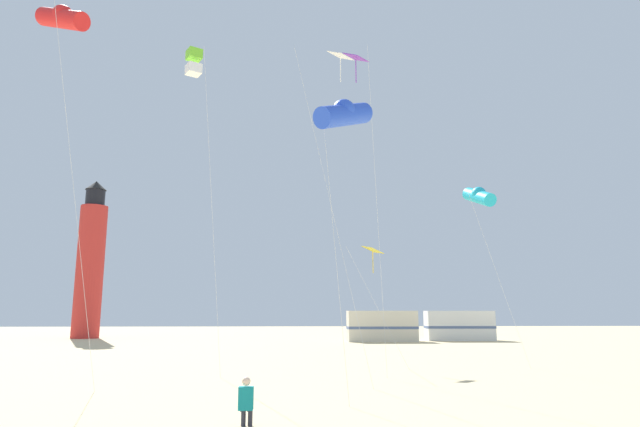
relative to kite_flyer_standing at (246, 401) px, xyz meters
name	(u,v)px	position (x,y,z in m)	size (l,w,h in m)	color
kite_flyer_standing	(246,401)	(0.00, 0.00, 0.00)	(0.34, 0.51, 1.16)	#147F84
kite_box_lime	(194,63)	(-3.36, 9.36, 12.87)	(1.94, 2.22, 14.10)	silver
kite_tube_cyan	(479,196)	(10.90, 14.23, 8.08)	(2.85, 2.95, 9.40)	silver
kite_diamond_violet	(358,73)	(3.88, 9.03, 12.44)	(1.78, 1.78, 14.01)	silver
kite_tube_blue	(344,114)	(2.68, 3.45, 8.38)	(2.22, 2.30, 9.69)	silver
kite_diamond_white	(340,70)	(3.00, 8.24, 12.18)	(2.92, 2.63, 13.73)	silver
kite_diamond_gold	(373,254)	(5.23, 14.36, 5.01)	(2.94, 2.15, 6.03)	silver
kite_tube_scarlet	(63,18)	(-7.57, 5.76, 12.81)	(3.24, 2.93, 14.13)	silver
lighthouse_distant	(90,263)	(-20.33, 45.62, 7.22)	(2.80, 2.80, 16.80)	red
rv_van_cream	(382,326)	(9.54, 37.85, 0.78)	(6.45, 2.35, 2.80)	beige
rv_van_white	(459,326)	(17.31, 39.29, 0.78)	(6.53, 2.60, 2.80)	white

